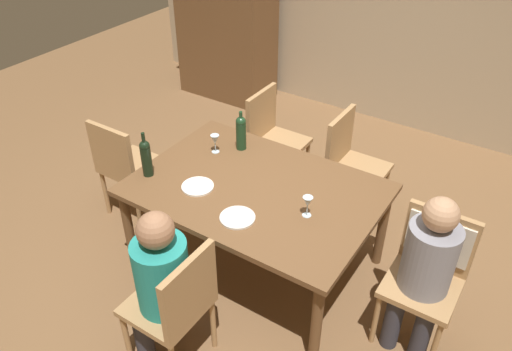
{
  "coord_description": "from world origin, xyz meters",
  "views": [
    {
      "loc": [
        1.56,
        -2.39,
        2.84
      ],
      "look_at": [
        0.0,
        0.0,
        0.83
      ],
      "focal_mm": 35.53,
      "sensor_mm": 36.0,
      "label": 1
    }
  ],
  "objects_px": {
    "chair_near": "(177,303)",
    "person_man_bearded": "(426,266)",
    "wine_glass_near_left": "(215,140)",
    "dinner_plate_guest_left": "(198,186)",
    "chair_far_right": "(350,159)",
    "wine_bottle_tall_green": "(146,157)",
    "person_woman_host": "(160,279)",
    "armoire_cabinet": "(226,5)",
    "dinner_plate_host": "(237,218)",
    "wine_glass_centre": "(308,203)",
    "dining_table": "(256,195)",
    "wine_bottle_dark_red": "(241,132)",
    "chair_right_end": "(432,259)",
    "chair_left_end": "(125,163)",
    "chair_far_left": "(272,134)"
  },
  "relations": [
    {
      "from": "chair_right_end",
      "to": "person_man_bearded",
      "type": "xyz_separation_m",
      "value": [
        -0.0,
        -0.15,
        0.06
      ]
    },
    {
      "from": "chair_far_left",
      "to": "wine_glass_centre",
      "type": "distance_m",
      "value": 1.43
    },
    {
      "from": "chair_far_right",
      "to": "wine_bottle_tall_green",
      "type": "xyz_separation_m",
      "value": [
        -1.03,
        -1.27,
        0.35
      ]
    },
    {
      "from": "chair_left_end",
      "to": "chair_far_right",
      "type": "xyz_separation_m",
      "value": [
        1.53,
        1.07,
        0.0
      ]
    },
    {
      "from": "person_woman_host",
      "to": "wine_glass_centre",
      "type": "distance_m",
      "value": 1.03
    },
    {
      "from": "wine_bottle_tall_green",
      "to": "dinner_plate_guest_left",
      "type": "xyz_separation_m",
      "value": [
        0.4,
        0.07,
        -0.15
      ]
    },
    {
      "from": "person_woman_host",
      "to": "dinner_plate_host",
      "type": "xyz_separation_m",
      "value": [
        0.11,
        0.63,
        0.07
      ]
    },
    {
      "from": "dining_table",
      "to": "wine_bottle_dark_red",
      "type": "bearing_deg",
      "value": 135.73
    },
    {
      "from": "chair_right_end",
      "to": "dinner_plate_host",
      "type": "height_order",
      "value": "chair_right_end"
    },
    {
      "from": "chair_near",
      "to": "chair_far_left",
      "type": "height_order",
      "value": "same"
    },
    {
      "from": "chair_near",
      "to": "wine_glass_near_left",
      "type": "xyz_separation_m",
      "value": [
        -0.6,
        1.19,
        0.3
      ]
    },
    {
      "from": "chair_near",
      "to": "wine_glass_centre",
      "type": "relative_size",
      "value": 6.17
    },
    {
      "from": "chair_near",
      "to": "chair_far_right",
      "type": "xyz_separation_m",
      "value": [
        0.21,
        1.96,
        0.0
      ]
    },
    {
      "from": "chair_near",
      "to": "person_man_bearded",
      "type": "relative_size",
      "value": 0.81
    },
    {
      "from": "wine_glass_near_left",
      "to": "dinner_plate_host",
      "type": "relative_size",
      "value": 0.64
    },
    {
      "from": "chair_far_left",
      "to": "chair_near",
      "type": "bearing_deg",
      "value": 15.89
    },
    {
      "from": "person_woman_host",
      "to": "dinner_plate_guest_left",
      "type": "xyz_separation_m",
      "value": [
        -0.32,
        0.75,
        0.07
      ]
    },
    {
      "from": "person_man_bearded",
      "to": "dinner_plate_host",
      "type": "bearing_deg",
      "value": 15.8
    },
    {
      "from": "person_woman_host",
      "to": "wine_bottle_dark_red",
      "type": "distance_m",
      "value": 1.41
    },
    {
      "from": "chair_right_end",
      "to": "dining_table",
      "type": "bearing_deg",
      "value": 5.74
    },
    {
      "from": "chair_far_right",
      "to": "person_woman_host",
      "type": "bearing_deg",
      "value": -9.34
    },
    {
      "from": "person_woman_host",
      "to": "wine_glass_near_left",
      "type": "relative_size",
      "value": 7.76
    },
    {
      "from": "chair_near",
      "to": "wine_glass_centre",
      "type": "height_order",
      "value": "chair_near"
    },
    {
      "from": "chair_right_end",
      "to": "dinner_plate_guest_left",
      "type": "distance_m",
      "value": 1.62
    },
    {
      "from": "armoire_cabinet",
      "to": "person_man_bearded",
      "type": "height_order",
      "value": "armoire_cabinet"
    },
    {
      "from": "wine_bottle_tall_green",
      "to": "wine_bottle_dark_red",
      "type": "height_order",
      "value": "wine_bottle_tall_green"
    },
    {
      "from": "person_man_bearded",
      "to": "person_woman_host",
      "type": "bearing_deg",
      "value": 37.16
    },
    {
      "from": "wine_glass_centre",
      "to": "person_woman_host",
      "type": "bearing_deg",
      "value": -117.63
    },
    {
      "from": "armoire_cabinet",
      "to": "dinner_plate_host",
      "type": "height_order",
      "value": "armoire_cabinet"
    },
    {
      "from": "chair_far_left",
      "to": "wine_bottle_dark_red",
      "type": "relative_size",
      "value": 2.87
    },
    {
      "from": "dining_table",
      "to": "chair_right_end",
      "type": "distance_m",
      "value": 1.24
    },
    {
      "from": "wine_glass_near_left",
      "to": "wine_glass_centre",
      "type": "height_order",
      "value": "same"
    },
    {
      "from": "wine_glass_near_left",
      "to": "dinner_plate_guest_left",
      "type": "distance_m",
      "value": 0.48
    },
    {
      "from": "chair_right_end",
      "to": "dinner_plate_guest_left",
      "type": "xyz_separation_m",
      "value": [
        -1.57,
        -0.35,
        0.14
      ]
    },
    {
      "from": "dinner_plate_host",
      "to": "chair_left_end",
      "type": "bearing_deg",
      "value": 168.71
    },
    {
      "from": "wine_bottle_dark_red",
      "to": "dinner_plate_guest_left",
      "type": "distance_m",
      "value": 0.61
    },
    {
      "from": "armoire_cabinet",
      "to": "wine_bottle_tall_green",
      "type": "bearing_deg",
      "value": -65.35
    },
    {
      "from": "chair_far_left",
      "to": "wine_bottle_tall_green",
      "type": "relative_size",
      "value": 2.65
    },
    {
      "from": "dinner_plate_guest_left",
      "to": "wine_bottle_tall_green",
      "type": "bearing_deg",
      "value": -169.75
    },
    {
      "from": "wine_glass_near_left",
      "to": "dinner_plate_guest_left",
      "type": "xyz_separation_m",
      "value": [
        0.17,
        -0.44,
        -0.1
      ]
    },
    {
      "from": "chair_right_end",
      "to": "chair_far_right",
      "type": "distance_m",
      "value": 1.27
    },
    {
      "from": "chair_far_right",
      "to": "dinner_plate_guest_left",
      "type": "height_order",
      "value": "chair_far_right"
    },
    {
      "from": "chair_near",
      "to": "person_woman_host",
      "type": "relative_size",
      "value": 0.8
    },
    {
      "from": "dining_table",
      "to": "chair_far_left",
      "type": "height_order",
      "value": "chair_far_left"
    },
    {
      "from": "person_woman_host",
      "to": "dinner_plate_host",
      "type": "distance_m",
      "value": 0.64
    },
    {
      "from": "armoire_cabinet",
      "to": "person_man_bearded",
      "type": "xyz_separation_m",
      "value": [
        3.18,
        -2.37,
        -0.44
      ]
    },
    {
      "from": "chair_far_right",
      "to": "wine_bottle_tall_green",
      "type": "distance_m",
      "value": 1.68
    },
    {
      "from": "chair_near",
      "to": "chair_left_end",
      "type": "xyz_separation_m",
      "value": [
        -1.32,
        0.89,
        0.0
      ]
    },
    {
      "from": "chair_left_end",
      "to": "wine_bottle_dark_red",
      "type": "bearing_deg",
      "value": 28.09
    },
    {
      "from": "wine_glass_centre",
      "to": "dinner_plate_guest_left",
      "type": "height_order",
      "value": "wine_glass_centre"
    }
  ]
}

